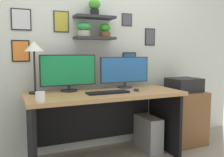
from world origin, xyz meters
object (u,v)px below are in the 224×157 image
Objects in this scene: coffee_mug at (40,97)px; drawer_cabinet at (183,117)px; printer at (184,85)px; computer_tower_right at (148,133)px; desk at (103,110)px; monitor_left at (69,72)px; computer_mouse at (136,90)px; keyboard at (108,92)px; desk_lamp at (34,51)px; monitor_right at (125,71)px.

drawer_cabinet is (1.84, 0.39, -0.46)m from coffee_mug.
printer is 0.95× the size of computer_tower_right.
desk is 4.32× the size of printer.
drawer_cabinet reaches higher than computer_tower_right.
computer_tower_right is (0.59, 0.03, -0.34)m from desk.
coffee_mug is 1.88m from printer.
desk reaches higher than computer_tower_right.
computer_tower_right is (0.93, -0.13, -0.76)m from monitor_left.
computer_tower_right is (-0.55, -0.03, -0.56)m from printer.
desk is at bearing -176.95° from drawer_cabinet.
monitor_left is 0.76m from computer_mouse.
coffee_mug is (-0.70, -0.33, 0.25)m from desk.
computer_mouse is 0.24× the size of printer.
printer is at bearing 12.01° from coffee_mug.
keyboard is 1.16× the size of printer.
desk is at bearing 160.62° from computer_mouse.
computer_mouse is (0.68, -0.28, -0.19)m from monitor_left.
desk_lamp reaches higher than coffee_mug.
desk is 0.82m from coffee_mug.
keyboard is at bearing -164.06° from computer_tower_right.
desk_lamp is 0.61m from coffee_mug.
drawer_cabinet is at bearing -7.24° from monitor_right.
desk_lamp is at bearing 168.36° from desk.
computer_mouse is at bearing -167.26° from printer.
desk is 3.09× the size of desk_lamp.
printer is (1.14, 0.06, 0.22)m from desk.
computer_tower_right is at bearing -176.72° from drawer_cabinet.
drawer_cabinet is 1.68× the size of computer_tower_right.
computer_tower_right is at bearing 15.94° from keyboard.
monitor_left is at bearing 176.06° from drawer_cabinet.
coffee_mug is at bearing -126.32° from monitor_left.
printer is at bearing -2.55° from desk_lamp.
monitor_left is at bearing 157.42° from computer_mouse.
monitor_right is 0.33m from computer_mouse.
coffee_mug is (-0.01, -0.47, -0.39)m from desk_lamp.
printer reaches higher than desk.
desk is 0.68m from computer_tower_right.
keyboard is 0.35m from computer_mouse.
monitor_left is 1.38× the size of keyboard.
desk is 0.95m from desk_lamp.
desk is 3.73× the size of keyboard.
computer_mouse reaches higher than computer_tower_right.
computer_mouse is at bearing -149.23° from computer_tower_right.
printer is 0.78m from computer_tower_right.
desk is 4.09× the size of computer_tower_right.
printer is (1.15, 0.20, -0.00)m from keyboard.
monitor_left is (-0.34, 0.16, 0.42)m from desk.
monitor_right is 0.83m from printer.
printer is (1.48, -0.10, -0.20)m from monitor_left.
desk is 0.55m from monitor_right.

